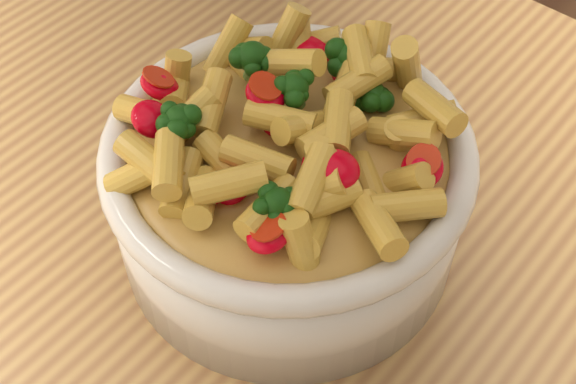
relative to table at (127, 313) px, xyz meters
The scene contains 3 objects.
table is the anchor object (origin of this frame).
serving_bowl 0.19m from the table, 38.80° to the left, with size 0.22×0.22×0.09m.
pasta_salad 0.24m from the table, 38.80° to the left, with size 0.17×0.17×0.04m.
Camera 1 is at (0.29, -0.16, 1.33)m, focal length 50.00 mm.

